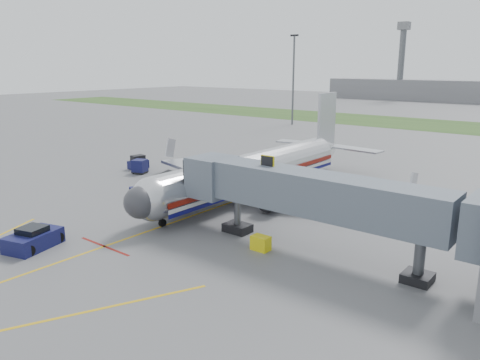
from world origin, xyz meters
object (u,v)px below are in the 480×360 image
Objects in this scene: airliner at (254,171)px; ramp_worker at (173,181)px; pushback_tug at (33,239)px; belt_loader at (149,189)px; baggage_tug at (138,163)px.

ramp_worker is (-8.32, -4.05, -1.67)m from airliner.
airliner is 18.27× the size of ramp_worker.
belt_loader reaches higher than pushback_tug.
airliner is 11.56m from belt_loader.
airliner reaches higher than pushback_tug.
airliner reaches higher than baggage_tug.
baggage_tug is at bearing 113.21° from ramp_worker.
pushback_tug is 1.61× the size of baggage_tug.
baggage_tug is 0.58× the size of belt_loader.
baggage_tug is 1.45× the size of ramp_worker.
airliner is at bearing -19.41° from ramp_worker.
airliner is at bearing 80.04° from pushback_tug.
belt_loader is 2.51× the size of ramp_worker.
ramp_worker is (-4.32, 18.74, 0.27)m from pushback_tug.
baggage_tug is at bearing 178.39° from airliner.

